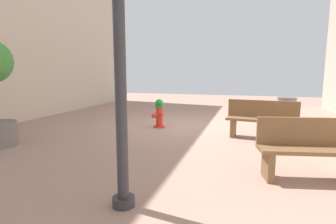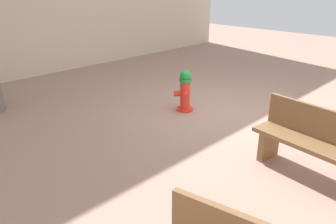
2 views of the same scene
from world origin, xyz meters
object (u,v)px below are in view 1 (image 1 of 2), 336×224
at_px(bench_far, 308,148).
at_px(trash_bin, 286,111).
at_px(bench_near, 262,119).
at_px(fire_hydrant, 159,113).

height_order(bench_far, trash_bin, bench_far).
bearing_deg(bench_near, bench_far, 102.33).
bearing_deg(bench_far, fire_hydrant, -41.77).
bearing_deg(fire_hydrant, bench_far, 138.23).
relative_size(fire_hydrant, bench_near, 0.49).
xyz_separation_m(bench_far, trash_bin, (-0.30, -4.74, -0.06)).
bearing_deg(trash_bin, bench_near, 69.14).
height_order(fire_hydrant, trash_bin, same).
height_order(bench_near, trash_bin, bench_near).
xyz_separation_m(bench_near, trash_bin, (-0.85, -2.23, -0.07)).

